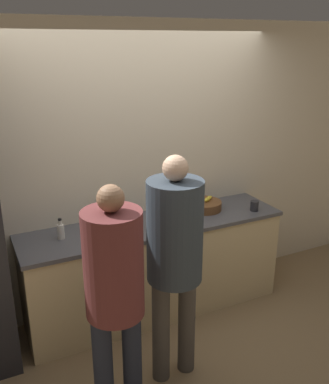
{
  "coord_description": "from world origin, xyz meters",
  "views": [
    {
      "loc": [
        -1.45,
        -2.83,
        2.42
      ],
      "look_at": [
        0.0,
        0.14,
        1.24
      ],
      "focal_mm": 40.0,
      "sensor_mm": 36.0,
      "label": 1
    }
  ],
  "objects_px": {
    "bottle_dark": "(158,218)",
    "bottle_clear": "(61,231)",
    "cup_black": "(254,206)",
    "utensil_crock": "(107,214)",
    "person_left": "(114,285)",
    "person_center": "(175,249)",
    "fruit_bowl": "(204,205)"
  },
  "relations": [
    {
      "from": "person_center",
      "to": "bottle_clear",
      "type": "height_order",
      "value": "person_center"
    },
    {
      "from": "bottle_clear",
      "to": "person_left",
      "type": "bearing_deg",
      "value": -84.19
    },
    {
      "from": "person_left",
      "to": "utensil_crock",
      "type": "xyz_separation_m",
      "value": [
        0.35,
        1.15,
        -0.02
      ]
    },
    {
      "from": "fruit_bowl",
      "to": "person_center",
      "type": "bearing_deg",
      "value": -131.19
    },
    {
      "from": "person_center",
      "to": "bottle_dark",
      "type": "bearing_deg",
      "value": 73.76
    },
    {
      "from": "utensil_crock",
      "to": "bottle_dark",
      "type": "xyz_separation_m",
      "value": [
        0.35,
        -0.31,
        0.02
      ]
    },
    {
      "from": "utensil_crock",
      "to": "cup_black",
      "type": "distance_m",
      "value": 1.38
    },
    {
      "from": "bottle_dark",
      "to": "bottle_clear",
      "type": "bearing_deg",
      "value": 169.03
    },
    {
      "from": "utensil_crock",
      "to": "cup_black",
      "type": "xyz_separation_m",
      "value": [
        1.34,
        -0.34,
        -0.03
      ]
    },
    {
      "from": "bottle_dark",
      "to": "cup_black",
      "type": "relative_size",
      "value": 2.52
    },
    {
      "from": "fruit_bowl",
      "to": "utensil_crock",
      "type": "bearing_deg",
      "value": 173.16
    },
    {
      "from": "person_left",
      "to": "person_center",
      "type": "xyz_separation_m",
      "value": [
        0.5,
        0.15,
        0.06
      ]
    },
    {
      "from": "person_center",
      "to": "utensil_crock",
      "type": "bearing_deg",
      "value": 98.57
    },
    {
      "from": "person_left",
      "to": "fruit_bowl",
      "type": "height_order",
      "value": "person_left"
    },
    {
      "from": "bottle_dark",
      "to": "bottle_clear",
      "type": "relative_size",
      "value": 1.36
    },
    {
      "from": "bottle_clear",
      "to": "utensil_crock",
      "type": "bearing_deg",
      "value": 18.59
    },
    {
      "from": "bottle_clear",
      "to": "cup_black",
      "type": "distance_m",
      "value": 1.8
    },
    {
      "from": "utensil_crock",
      "to": "bottle_dark",
      "type": "relative_size",
      "value": 1.28
    },
    {
      "from": "person_left",
      "to": "bottle_clear",
      "type": "distance_m",
      "value": 1.01
    },
    {
      "from": "person_left",
      "to": "bottle_dark",
      "type": "bearing_deg",
      "value": 50.47
    },
    {
      "from": "fruit_bowl",
      "to": "bottle_clear",
      "type": "height_order",
      "value": "bottle_clear"
    },
    {
      "from": "fruit_bowl",
      "to": "utensil_crock",
      "type": "xyz_separation_m",
      "value": [
        -0.93,
        0.11,
        0.04
      ]
    },
    {
      "from": "bottle_dark",
      "to": "cup_black",
      "type": "height_order",
      "value": "bottle_dark"
    },
    {
      "from": "bottle_dark",
      "to": "person_left",
      "type": "bearing_deg",
      "value": -129.53
    },
    {
      "from": "fruit_bowl",
      "to": "bottle_dark",
      "type": "height_order",
      "value": "bottle_dark"
    },
    {
      "from": "person_center",
      "to": "cup_black",
      "type": "height_order",
      "value": "person_center"
    },
    {
      "from": "bottle_clear",
      "to": "cup_black",
      "type": "bearing_deg",
      "value": -6.16
    },
    {
      "from": "person_left",
      "to": "person_center",
      "type": "bearing_deg",
      "value": 16.9
    },
    {
      "from": "person_left",
      "to": "cup_black",
      "type": "distance_m",
      "value": 1.87
    },
    {
      "from": "person_center",
      "to": "cup_black",
      "type": "bearing_deg",
      "value": 28.98
    },
    {
      "from": "person_left",
      "to": "bottle_dark",
      "type": "distance_m",
      "value": 1.1
    },
    {
      "from": "bottle_dark",
      "to": "bottle_clear",
      "type": "height_order",
      "value": "bottle_dark"
    }
  ]
}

